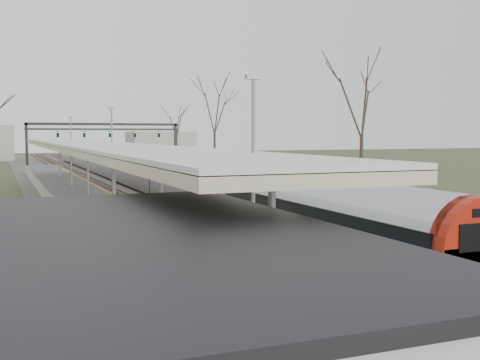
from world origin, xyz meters
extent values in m
cube|color=#474442|center=(0.00, 55.00, 0.05)|extent=(24.00, 160.00, 0.10)
cube|color=#4C3828|center=(-6.00, 55.00, 0.09)|extent=(2.60, 160.00, 0.06)
cube|color=gray|center=(-6.72, 55.00, 0.16)|extent=(0.07, 160.00, 0.12)
cube|color=gray|center=(-5.28, 55.00, 0.16)|extent=(0.07, 160.00, 0.12)
cube|color=#4C3828|center=(-2.50, 55.00, 0.09)|extent=(2.60, 160.00, 0.06)
cube|color=gray|center=(-3.22, 55.00, 0.16)|extent=(0.07, 160.00, 0.12)
cube|color=gray|center=(-1.78, 55.00, 0.16)|extent=(0.07, 160.00, 0.12)
cube|color=#4C3828|center=(1.00, 55.00, 0.09)|extent=(2.60, 160.00, 0.06)
cube|color=gray|center=(0.28, 55.00, 0.16)|extent=(0.07, 160.00, 0.12)
cube|color=gray|center=(1.72, 55.00, 0.16)|extent=(0.07, 160.00, 0.12)
cube|color=#4C3828|center=(4.50, 55.00, 0.09)|extent=(2.60, 160.00, 0.06)
cube|color=gray|center=(3.78, 55.00, 0.16)|extent=(0.07, 160.00, 0.12)
cube|color=gray|center=(5.22, 55.00, 0.16)|extent=(0.07, 160.00, 0.12)
cube|color=#4C3828|center=(8.00, 55.00, 0.09)|extent=(2.60, 160.00, 0.06)
cube|color=gray|center=(7.28, 55.00, 0.16)|extent=(0.07, 160.00, 0.12)
cube|color=gray|center=(8.72, 55.00, 0.16)|extent=(0.07, 160.00, 0.12)
cube|color=#9E9B93|center=(-9.05, 37.50, 0.50)|extent=(3.50, 69.00, 1.00)
cylinder|color=slate|center=(-9.05, 10.00, 2.50)|extent=(0.14, 0.14, 3.00)
cylinder|color=slate|center=(-9.05, 18.00, 2.50)|extent=(0.14, 0.14, 3.00)
cylinder|color=slate|center=(-9.05, 26.00, 2.50)|extent=(0.14, 0.14, 3.00)
cylinder|color=slate|center=(-9.05, 34.00, 2.50)|extent=(0.14, 0.14, 3.00)
cylinder|color=slate|center=(-9.05, 42.00, 2.50)|extent=(0.14, 0.14, 3.00)
cylinder|color=slate|center=(-9.05, 50.00, 2.50)|extent=(0.14, 0.14, 3.00)
cube|color=silver|center=(-9.05, 33.00, 4.05)|extent=(4.10, 50.00, 0.12)
cube|color=beige|center=(-9.05, 33.00, 3.88)|extent=(4.10, 50.00, 0.25)
cube|color=silver|center=(-12.50, 8.00, 1.60)|extent=(6.00, 9.00, 3.20)
cube|color=black|center=(-10.00, 85.00, 3.00)|extent=(0.35, 0.35, 6.00)
cube|color=black|center=(10.50, 85.00, 3.00)|extent=(0.35, 0.35, 6.00)
cube|color=black|center=(0.25, 85.00, 5.90)|extent=(21.00, 0.35, 0.35)
cube|color=black|center=(0.25, 85.00, 5.20)|extent=(21.00, 0.25, 0.25)
cube|color=black|center=(-6.00, 84.80, 4.50)|extent=(0.32, 0.22, 0.85)
sphere|color=#0CFF19|center=(-6.00, 84.66, 4.75)|extent=(0.16, 0.16, 0.16)
cube|color=black|center=(-2.50, 84.80, 4.50)|extent=(0.32, 0.22, 0.85)
sphere|color=#0CFF19|center=(-2.50, 84.66, 4.75)|extent=(0.16, 0.16, 0.16)
cube|color=black|center=(1.00, 84.80, 4.50)|extent=(0.32, 0.22, 0.85)
sphere|color=#0CFF19|center=(1.00, 84.66, 4.75)|extent=(0.16, 0.16, 0.16)
cube|color=black|center=(4.50, 84.80, 4.50)|extent=(0.32, 0.22, 0.85)
sphere|color=#0CFF19|center=(4.50, 84.66, 4.75)|extent=(0.16, 0.16, 0.16)
cube|color=black|center=(8.00, 84.80, 4.50)|extent=(0.32, 0.22, 0.85)
sphere|color=#0CFF19|center=(8.00, 84.66, 4.75)|extent=(0.16, 0.16, 0.16)
cylinder|color=#2D231C|center=(14.00, 42.00, 2.25)|extent=(0.30, 0.30, 4.50)
cube|color=#999BA2|center=(-2.50, 56.64, 1.10)|extent=(2.55, 90.00, 1.60)
cylinder|color=#999BA2|center=(-2.50, 56.64, 1.75)|extent=(2.60, 89.70, 2.60)
cube|color=black|center=(-2.50, 56.64, 1.85)|extent=(2.62, 89.40, 0.55)
cube|color=#9D1808|center=(-2.50, 11.74, 1.05)|extent=(2.55, 0.50, 1.50)
cylinder|color=#9D1808|center=(-2.50, 11.79, 1.75)|extent=(2.60, 0.60, 2.60)
sphere|color=white|center=(-3.35, 11.54, 0.95)|extent=(0.22, 0.22, 0.22)
cube|color=black|center=(-2.50, 56.64, 0.17)|extent=(1.80, 89.00, 0.35)
cube|color=#999BA2|center=(4.50, 87.03, 1.10)|extent=(2.55, 60.00, 1.60)
cylinder|color=#999BA2|center=(4.50, 87.03, 1.75)|extent=(2.60, 59.70, 2.60)
cube|color=black|center=(4.50, 87.03, 1.85)|extent=(2.62, 59.40, 0.55)
cube|color=#9D1808|center=(4.50, 57.13, 1.05)|extent=(2.55, 0.50, 1.50)
cylinder|color=#9D1808|center=(4.50, 57.18, 1.75)|extent=(2.60, 0.60, 2.60)
cube|color=black|center=(4.50, 56.91, 2.05)|extent=(1.70, 0.12, 0.70)
sphere|color=white|center=(3.65, 56.93, 0.95)|extent=(0.22, 0.22, 0.22)
sphere|color=white|center=(5.35, 56.93, 0.95)|extent=(0.22, 0.22, 0.22)
cube|color=black|center=(4.50, 87.03, 0.17)|extent=(1.80, 59.00, 0.35)
imported|color=#27334C|center=(-8.61, 9.62, 1.88)|extent=(0.62, 0.75, 1.75)
camera|label=1|loc=(-13.67, 0.13, 4.59)|focal=45.00mm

